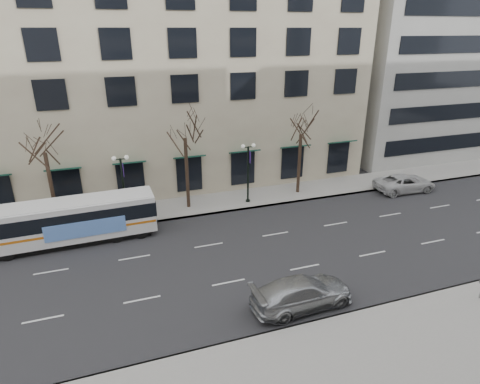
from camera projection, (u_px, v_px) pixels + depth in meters
name	position (u px, v px, depth m)	size (l,w,h in m)	color
ground	(218.00, 262.00, 25.58)	(160.00, 160.00, 0.00)	black
sidewalk_far	(245.00, 199.00, 34.93)	(80.00, 4.00, 0.15)	gray
building_hotel	(136.00, 49.00, 38.82)	(40.00, 20.00, 24.00)	tan
tree_far_left	(42.00, 140.00, 27.76)	(3.60, 3.60, 8.34)	black
tree_far_mid	(184.00, 126.00, 30.67)	(3.60, 3.60, 8.55)	black
tree_far_right	(302.00, 123.00, 33.84)	(3.60, 3.60, 8.06)	black
lamp_post_left	(123.00, 185.00, 30.16)	(1.22, 0.45, 5.21)	black
lamp_post_right	(248.00, 170.00, 33.14)	(1.22, 0.45, 5.21)	black
city_bus	(72.00, 220.00, 27.42)	(11.42, 2.82, 3.08)	silver
silver_car	(302.00, 293.00, 21.31)	(2.30, 5.65, 1.64)	#A0A3A7
white_pickup	(405.00, 183.00, 36.55)	(2.58, 5.59, 1.55)	#B8B8B8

